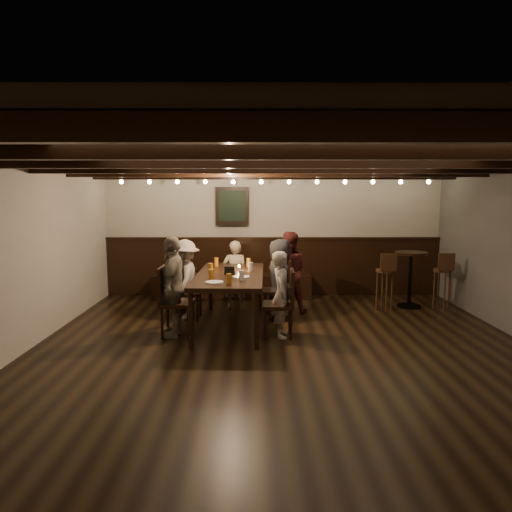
{
  "coord_description": "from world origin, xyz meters",
  "views": [
    {
      "loc": [
        -0.37,
        -5.37,
        1.96
      ],
      "look_at": [
        -0.35,
        1.3,
        1.06
      ],
      "focal_mm": 32.0,
      "sensor_mm": 36.0,
      "label": 1
    }
  ],
  "objects_px": {
    "high_top_table": "(410,271)",
    "bar_stool_right": "(442,288)",
    "person_bench_right": "(288,272)",
    "person_bench_left": "(181,277)",
    "chair_right_near": "(278,301)",
    "person_bench_centre": "(235,275)",
    "person_left_near": "(185,279)",
    "person_right_far": "(282,294)",
    "person_left_far": "(173,286)",
    "bar_stool_left": "(385,289)",
    "chair_left_far": "(176,315)",
    "person_right_near": "(280,279)",
    "chair_left_near": "(187,302)",
    "dining_table": "(230,278)",
    "chair_right_far": "(279,316)"
  },
  "relations": [
    {
      "from": "high_top_table",
      "to": "bar_stool_right",
      "type": "xyz_separation_m",
      "value": [
        0.5,
        -0.16,
        -0.27
      ]
    },
    {
      "from": "person_bench_right",
      "to": "person_bench_left",
      "type": "bearing_deg",
      "value": 0.0
    },
    {
      "from": "chair_right_near",
      "to": "person_bench_left",
      "type": "bearing_deg",
      "value": 74.48
    },
    {
      "from": "chair_right_near",
      "to": "person_bench_centre",
      "type": "height_order",
      "value": "person_bench_centre"
    },
    {
      "from": "person_left_near",
      "to": "person_right_far",
      "type": "height_order",
      "value": "person_left_near"
    },
    {
      "from": "person_bench_centre",
      "to": "chair_right_near",
      "type": "bearing_deg",
      "value": 140.2
    },
    {
      "from": "person_left_far",
      "to": "bar_stool_left",
      "type": "bearing_deg",
      "value": 114.66
    },
    {
      "from": "chair_left_far",
      "to": "person_left_near",
      "type": "xyz_separation_m",
      "value": [
        -0.01,
        0.9,
        0.33
      ]
    },
    {
      "from": "person_left_far",
      "to": "person_right_near",
      "type": "bearing_deg",
      "value": 120.96
    },
    {
      "from": "chair_left_near",
      "to": "person_right_far",
      "type": "relative_size",
      "value": 0.72
    },
    {
      "from": "person_bench_left",
      "to": "person_left_near",
      "type": "relative_size",
      "value": 0.94
    },
    {
      "from": "person_bench_left",
      "to": "bar_stool_right",
      "type": "bearing_deg",
      "value": -176.85
    },
    {
      "from": "person_bench_left",
      "to": "bar_stool_right",
      "type": "relative_size",
      "value": 1.2
    },
    {
      "from": "person_right_near",
      "to": "bar_stool_left",
      "type": "relative_size",
      "value": 1.29
    },
    {
      "from": "dining_table",
      "to": "chair_left_near",
      "type": "xyz_separation_m",
      "value": [
        -0.71,
        0.47,
        -0.47
      ]
    },
    {
      "from": "chair_left_far",
      "to": "bar_stool_right",
      "type": "xyz_separation_m",
      "value": [
        4.32,
        1.48,
        0.07
      ]
    },
    {
      "from": "person_right_near",
      "to": "person_right_far",
      "type": "xyz_separation_m",
      "value": [
        -0.02,
        -0.9,
        -0.04
      ]
    },
    {
      "from": "dining_table",
      "to": "person_right_near",
      "type": "height_order",
      "value": "person_right_near"
    },
    {
      "from": "person_right_near",
      "to": "dining_table",
      "type": "bearing_deg",
      "value": 120.96
    },
    {
      "from": "person_right_far",
      "to": "bar_stool_right",
      "type": "relative_size",
      "value": 1.21
    },
    {
      "from": "person_bench_centre",
      "to": "bar_stool_left",
      "type": "relative_size",
      "value": 1.2
    },
    {
      "from": "person_bench_centre",
      "to": "person_right_near",
      "type": "relative_size",
      "value": 0.93
    },
    {
      "from": "chair_right_near",
      "to": "person_left_near",
      "type": "bearing_deg",
      "value": 90.0
    },
    {
      "from": "bar_stool_left",
      "to": "chair_right_near",
      "type": "bearing_deg",
      "value": -167.83
    },
    {
      "from": "bar_stool_left",
      "to": "bar_stool_right",
      "type": "bearing_deg",
      "value": -2.05
    },
    {
      "from": "chair_left_near",
      "to": "high_top_table",
      "type": "relative_size",
      "value": 0.89
    },
    {
      "from": "person_bench_right",
      "to": "person_left_far",
      "type": "distance_m",
      "value": 2.13
    },
    {
      "from": "dining_table",
      "to": "person_bench_left",
      "type": "xyz_separation_m",
      "value": [
        -0.88,
        0.92,
        -0.14
      ]
    },
    {
      "from": "chair_right_far",
      "to": "person_bench_right",
      "type": "relative_size",
      "value": 0.69
    },
    {
      "from": "person_bench_right",
      "to": "person_left_far",
      "type": "relative_size",
      "value": 0.97
    },
    {
      "from": "chair_left_far",
      "to": "person_bench_right",
      "type": "bearing_deg",
      "value": 129.79
    },
    {
      "from": "person_bench_centre",
      "to": "person_left_near",
      "type": "distance_m",
      "value": 0.96
    },
    {
      "from": "chair_left_near",
      "to": "bar_stool_left",
      "type": "distance_m",
      "value": 3.33
    },
    {
      "from": "person_bench_centre",
      "to": "chair_left_far",
      "type": "bearing_deg",
      "value": 64.34
    },
    {
      "from": "person_left_near",
      "to": "bar_stool_left",
      "type": "height_order",
      "value": "person_left_near"
    },
    {
      "from": "dining_table",
      "to": "person_bench_centre",
      "type": "bearing_deg",
      "value": 90.0
    },
    {
      "from": "chair_left_near",
      "to": "bar_stool_left",
      "type": "height_order",
      "value": "bar_stool_left"
    },
    {
      "from": "person_left_near",
      "to": "person_bench_centre",
      "type": "bearing_deg",
      "value": 128.66
    },
    {
      "from": "chair_right_near",
      "to": "bar_stool_left",
      "type": "bearing_deg",
      "value": -71.39
    },
    {
      "from": "dining_table",
      "to": "person_bench_left",
      "type": "height_order",
      "value": "person_bench_left"
    },
    {
      "from": "dining_table",
      "to": "person_left_near",
      "type": "bearing_deg",
      "value": 149.04
    },
    {
      "from": "chair_left_far",
      "to": "chair_right_near",
      "type": "bearing_deg",
      "value": 121.99
    },
    {
      "from": "person_bench_right",
      "to": "dining_table",
      "type": "bearing_deg",
      "value": 45.0
    },
    {
      "from": "dining_table",
      "to": "person_left_near",
      "type": "height_order",
      "value": "person_left_near"
    },
    {
      "from": "chair_right_far",
      "to": "person_right_far",
      "type": "bearing_deg",
      "value": -90.0
    },
    {
      "from": "chair_left_far",
      "to": "bar_stool_left",
      "type": "xyz_separation_m",
      "value": [
        3.32,
        1.43,
        0.07
      ]
    },
    {
      "from": "chair_left_far",
      "to": "bar_stool_left",
      "type": "height_order",
      "value": "bar_stool_left"
    },
    {
      "from": "chair_left_near",
      "to": "chair_right_far",
      "type": "height_order",
      "value": "chair_right_far"
    },
    {
      "from": "dining_table",
      "to": "chair_right_near",
      "type": "bearing_deg",
      "value": 32.0
    },
    {
      "from": "bar_stool_right",
      "to": "person_bench_centre",
      "type": "bearing_deg",
      "value": -178.16
    }
  ]
}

